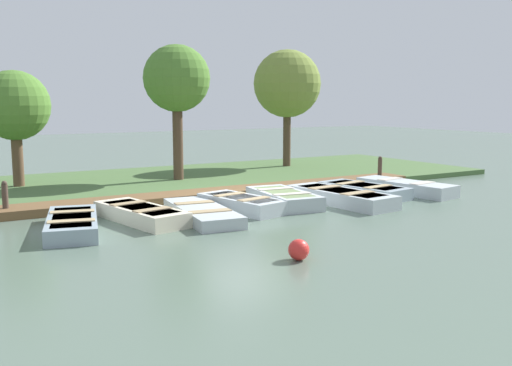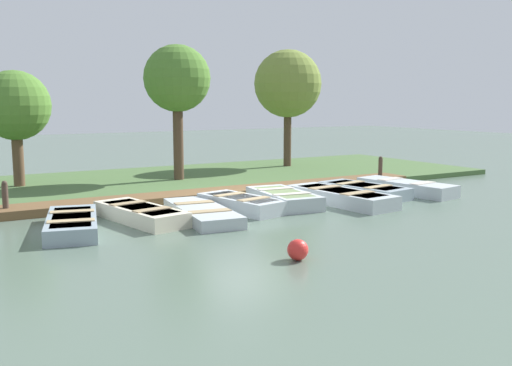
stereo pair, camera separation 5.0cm
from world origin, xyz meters
name	(u,v)px [view 2 (the right image)]	position (x,y,z in m)	size (l,w,h in m)	color
ground_plane	(247,204)	(0.00, 0.00, 0.00)	(80.00, 80.00, 0.00)	#566B5B
shore_bank	(181,180)	(-5.00, 0.00, 0.10)	(8.00, 24.00, 0.19)	#476638
dock_walkway	(224,193)	(-1.49, 0.00, 0.12)	(1.18, 14.75, 0.24)	brown
rowboat_0	(72,223)	(1.09, -5.33, 0.19)	(3.21, 1.81, 0.38)	#8C9EA8
rowboat_1	(140,214)	(0.81, -3.58, 0.20)	(3.22, 1.63, 0.41)	beige
rowboat_2	(202,212)	(1.28, -2.08, 0.16)	(3.53, 1.53, 0.33)	#B2BCC1
rowboat_3	(242,203)	(0.87, -0.67, 0.21)	(2.86, 1.63, 0.41)	#B2BCC1
rowboat_4	(284,198)	(0.78, 0.78, 0.22)	(2.88, 1.52, 0.43)	#B2BCC1
rowboat_5	(341,197)	(1.40, 2.40, 0.21)	(3.69, 1.60, 0.43)	#B2BCC1
rowboat_6	(364,190)	(0.75, 3.86, 0.20)	(3.10, 1.71, 0.40)	#8C9EA8
rowboat_7	(406,187)	(0.96, 5.49, 0.21)	(3.48, 1.56, 0.42)	#B2BCC1
mooring_post_near	(5,199)	(-1.50, -6.45, 0.49)	(0.16, 0.16, 0.97)	#47382D
mooring_post_far	(380,169)	(-1.50, 6.61, 0.49)	(0.16, 0.16, 0.97)	#47382D
buoy	(298,250)	(5.78, -2.16, 0.21)	(0.41, 0.41, 0.41)	red
park_tree_far_left	(15,107)	(-5.88, -5.50, 2.85)	(2.31, 2.31, 4.04)	brown
park_tree_left	(177,80)	(-4.69, -0.22, 3.76)	(2.39, 2.39, 5.03)	#4C3828
park_tree_center	(288,84)	(-6.33, 5.60, 3.74)	(2.92, 2.92, 5.23)	#4C3828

